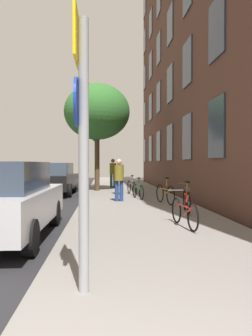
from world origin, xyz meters
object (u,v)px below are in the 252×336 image
(traffic_light, at_px, (96,147))
(bicycle_2, at_px, (165,193))
(bicycle_1, at_px, (187,200))
(pedestrian_0, at_px, (119,177))
(bicycle_3, at_px, (138,190))
(pedestrian_2, at_px, (113,171))
(car_0, at_px, (5,199))
(pedestrian_1, at_px, (119,174))
(bicycle_4, at_px, (131,187))
(car_1, at_px, (56,178))
(tree_near, at_px, (97,112))
(bicycle_0, at_px, (184,212))
(sign_post, at_px, (81,128))

(traffic_light, distance_m, bicycle_2, 10.33)
(bicycle_1, height_order, pedestrian_0, pedestrian_0)
(bicycle_3, distance_m, pedestrian_2, 6.28)
(bicycle_3, relative_size, pedestrian_2, 0.94)
(pedestrian_0, height_order, car_0, pedestrian_0)
(pedestrian_1, distance_m, pedestrian_2, 4.23)
(bicycle_3, xyz_separation_m, car_0, (-3.51, -6.63, 0.37))
(bicycle_1, relative_size, bicycle_3, 0.97)
(bicycle_2, xyz_separation_m, bicycle_4, (-0.92, 3.71, -0.02))
(bicycle_4, bearing_deg, car_1, 163.93)
(bicycle_4, bearing_deg, bicycle_1, -78.63)
(tree_near, bearing_deg, pedestrian_2, 65.00)
(bicycle_0, bearing_deg, bicycle_3, 93.91)
(pedestrian_2, bearing_deg, sign_post, -92.92)
(bicycle_3, bearing_deg, bicycle_2, -65.31)
(bicycle_0, xyz_separation_m, bicycle_4, (-0.53, 8.10, 0.00))
(tree_near, bearing_deg, pedestrian_0, -79.36)
(tree_near, distance_m, car_1, 4.28)
(pedestrian_0, xyz_separation_m, car_0, (-2.67, -5.75, -0.22))
(bicycle_4, height_order, car_1, car_1)
(tree_near, distance_m, bicycle_4, 4.83)
(bicycle_2, relative_size, bicycle_4, 0.98)
(bicycle_1, distance_m, car_0, 5.34)
(bicycle_1, xyz_separation_m, pedestrian_0, (-1.90, 3.02, 0.57))
(sign_post, distance_m, pedestrian_0, 9.03)
(tree_near, relative_size, bicycle_4, 3.46)
(car_0, distance_m, car_1, 9.65)
(bicycle_0, height_order, pedestrian_0, pedestrian_0)
(bicycle_1, relative_size, bicycle_4, 0.96)
(traffic_light, bearing_deg, car_1, -111.35)
(bicycle_2, distance_m, car_0, 6.51)
(bicycle_3, bearing_deg, bicycle_4, 93.14)
(bicycle_0, bearing_deg, pedestrian_2, 96.01)
(bicycle_1, relative_size, bicycle_2, 0.98)
(bicycle_3, height_order, bicycle_4, bicycle_4)
(traffic_light, bearing_deg, pedestrian_0, -83.01)
(car_1, bearing_deg, pedestrian_1, -18.52)
(bicycle_1, relative_size, car_1, 0.38)
(bicycle_2, distance_m, pedestrian_0, 1.96)
(bicycle_4, relative_size, pedestrian_0, 1.02)
(bicycle_4, xyz_separation_m, car_0, (-3.40, -8.56, 0.36))
(bicycle_4, bearing_deg, car_0, -111.66)
(pedestrian_2, xyz_separation_m, car_0, (-2.63, -12.81, -0.28))
(pedestrian_2, bearing_deg, pedestrian_1, -87.58)
(bicycle_0, height_order, pedestrian_2, pedestrian_2)
(traffic_light, xyz_separation_m, pedestrian_0, (1.08, -8.82, -1.65))
(bicycle_2, distance_m, bicycle_3, 1.95)
(car_0, height_order, car_1, same)
(car_0, bearing_deg, pedestrian_2, 78.40)
(tree_near, relative_size, pedestrian_0, 3.52)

